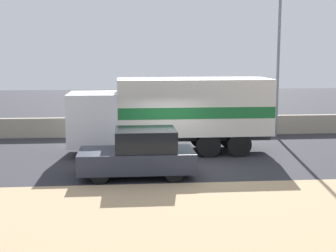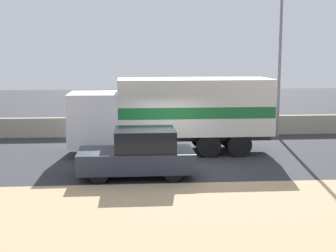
% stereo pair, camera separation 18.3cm
% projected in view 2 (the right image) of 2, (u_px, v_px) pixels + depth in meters
% --- Properties ---
extents(ground_plane, '(80.00, 80.00, 0.00)m').
position_uv_depth(ground_plane, '(171.00, 170.00, 16.91)').
color(ground_plane, '#2D2D33').
extents(dirt_shoulder_foreground, '(60.00, 6.79, 0.04)m').
position_uv_depth(dirt_shoulder_foreground, '(190.00, 221.00, 11.68)').
color(dirt_shoulder_foreground, tan).
rests_on(dirt_shoulder_foreground, ground_plane).
extents(stone_wall_backdrop, '(60.00, 0.35, 0.98)m').
position_uv_depth(stone_wall_backdrop, '(159.00, 126.00, 24.04)').
color(stone_wall_backdrop, '#A39984').
rests_on(stone_wall_backdrop, ground_plane).
extents(street_lamp, '(0.56, 0.28, 8.24)m').
position_uv_depth(street_lamp, '(280.00, 43.00, 23.08)').
color(street_lamp, slate).
rests_on(street_lamp, ground_plane).
extents(box_truck, '(8.37, 2.46, 3.14)m').
position_uv_depth(box_truck, '(175.00, 111.00, 19.64)').
color(box_truck, silver).
rests_on(box_truck, ground_plane).
extents(car_hatchback, '(3.90, 1.90, 1.64)m').
position_uv_depth(car_hatchback, '(139.00, 154.00, 15.92)').
color(car_hatchback, '#282D3D').
rests_on(car_hatchback, ground_plane).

